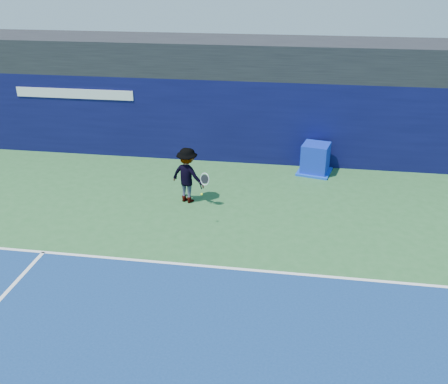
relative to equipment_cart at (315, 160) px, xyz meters
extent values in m
plane|color=#2C612F|center=(-1.86, -9.46, -0.48)|extent=(80.00, 80.00, 0.00)
cube|color=white|center=(-1.86, -6.46, -0.47)|extent=(24.00, 0.10, 0.01)
cube|color=black|center=(-1.86, 2.04, 3.12)|extent=(36.00, 3.00, 1.20)
cube|color=#0A0B39|center=(-1.86, 1.04, 1.02)|extent=(36.00, 1.00, 3.00)
cube|color=white|center=(-8.86, 0.53, 1.87)|extent=(4.50, 0.04, 0.35)
cube|color=#0C23B0|center=(0.00, 0.00, 0.05)|extent=(1.05, 1.05, 1.05)
cube|color=#0E3AC7|center=(0.00, 0.00, -0.45)|extent=(1.31, 1.31, 0.07)
imported|color=silver|center=(-3.88, -2.93, 0.38)|extent=(1.27, 1.01, 1.73)
cylinder|color=black|center=(-3.43, -3.18, 0.17)|extent=(0.08, 0.15, 0.27)
torus|color=white|center=(-3.29, -3.23, 0.42)|extent=(0.32, 0.18, 0.31)
cylinder|color=black|center=(-3.29, -3.23, 0.42)|extent=(0.27, 0.14, 0.26)
sphere|color=#D7FB1B|center=(-3.14, -4.42, 0.48)|extent=(0.06, 0.06, 0.06)
camera|label=1|loc=(-0.65, -16.51, 6.22)|focal=40.00mm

